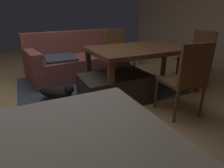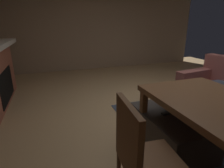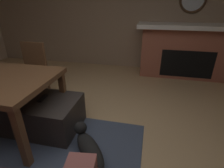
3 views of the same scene
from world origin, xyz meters
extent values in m
plane|color=tan|center=(0.00, 0.00, 0.00)|extent=(8.76, 8.76, 0.00)
cube|color=#9E846B|center=(0.00, -3.15, 1.27)|extent=(7.70, 0.12, 2.53)
cube|color=#9E5642|center=(-1.37, -2.79, 0.52)|extent=(1.89, 0.60, 1.04)
cube|color=black|center=(-1.37, -2.53, 0.35)|extent=(1.04, 0.10, 0.56)
cube|color=white|center=(-1.37, -2.74, 1.08)|extent=(2.13, 0.76, 0.08)
cube|color=#2D2826|center=(0.68, -0.43, 0.21)|extent=(0.96, 0.61, 0.42)
cube|color=black|center=(0.64, -0.46, 0.43)|extent=(0.06, 0.16, 0.02)
cube|color=brown|center=(0.49, 0.13, 0.34)|extent=(0.07, 0.07, 0.68)
cube|color=brown|center=(0.49, -0.71, 0.34)|extent=(0.07, 0.07, 0.68)
cube|color=brown|center=(1.28, -1.07, 0.43)|extent=(0.48, 0.48, 0.04)
cube|color=brown|center=(1.26, -1.26, 0.69)|extent=(0.44, 0.08, 0.48)
cylinder|color=brown|center=(1.10, -0.85, 0.21)|extent=(0.04, 0.04, 0.41)
cylinder|color=brown|center=(1.50, -0.88, 0.21)|extent=(0.04, 0.04, 0.41)
cylinder|color=brown|center=(1.06, -1.25, 0.21)|extent=(0.04, 0.04, 0.41)
cylinder|color=brown|center=(1.46, -1.28, 0.21)|extent=(0.04, 0.04, 0.41)
ellipsoid|color=black|center=(-0.10, -0.06, 0.14)|extent=(0.51, 0.54, 0.18)
sphere|color=black|center=(0.06, -0.25, 0.24)|extent=(0.14, 0.14, 0.14)
camera|label=1|loc=(-0.44, -2.60, 1.23)|focal=29.19mm
camera|label=2|loc=(2.22, -1.72, 1.42)|focal=29.15mm
camera|label=3|loc=(-0.61, 1.15, 1.49)|focal=27.54mm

